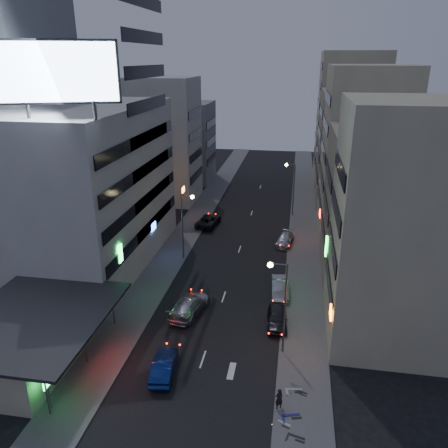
% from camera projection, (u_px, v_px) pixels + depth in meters
% --- Properties ---
extents(ground, '(180.00, 180.00, 0.00)m').
position_uv_depth(ground, '(191.00, 395.00, 31.54)').
color(ground, black).
rests_on(ground, ground).
extents(sidewalk_left, '(4.00, 120.00, 0.12)m').
position_uv_depth(sidewalk_left, '(186.00, 233.00, 60.40)').
color(sidewalk_left, '#4C4C4F').
rests_on(sidewalk_left, ground).
extents(sidewalk_right, '(4.00, 120.00, 0.12)m').
position_uv_depth(sidewalk_right, '(303.00, 241.00, 57.89)').
color(sidewalk_right, '#4C4C4F').
rests_on(sidewalk_right, ground).
extents(food_court, '(11.00, 13.00, 3.88)m').
position_uv_depth(food_court, '(27.00, 336.00, 34.86)').
color(food_court, '#BCB493').
rests_on(food_court, ground).
extents(white_building, '(14.00, 24.00, 18.00)m').
position_uv_depth(white_building, '(85.00, 188.00, 49.42)').
color(white_building, beige).
rests_on(white_building, ground).
extents(grey_tower, '(10.00, 14.00, 34.00)m').
position_uv_depth(grey_tower, '(17.00, 111.00, 50.74)').
color(grey_tower, gray).
rests_on(grey_tower, ground).
extents(shophouse_near, '(10.00, 11.00, 20.00)m').
position_uv_depth(shophouse_near, '(399.00, 227.00, 35.29)').
color(shophouse_near, '#BCB493').
rests_on(shophouse_near, ground).
extents(shophouse_mid, '(11.00, 12.00, 16.00)m').
position_uv_depth(shophouse_mid, '(379.00, 206.00, 46.52)').
color(shophouse_mid, gray).
rests_on(shophouse_mid, ground).
extents(shophouse_far, '(10.00, 14.00, 22.00)m').
position_uv_depth(shophouse_far, '(363.00, 153.00, 57.50)').
color(shophouse_far, '#BCB493').
rests_on(shophouse_far, ground).
extents(far_left_a, '(11.00, 10.00, 20.00)m').
position_uv_depth(far_left_a, '(163.00, 141.00, 71.85)').
color(far_left_a, beige).
rests_on(far_left_a, ground).
extents(far_left_b, '(12.00, 10.00, 15.00)m').
position_uv_depth(far_left_b, '(181.00, 142.00, 84.80)').
color(far_left_b, gray).
rests_on(far_left_b, ground).
extents(far_right_a, '(11.00, 12.00, 18.00)m').
position_uv_depth(far_right_a, '(353.00, 147.00, 71.95)').
color(far_right_a, gray).
rests_on(far_right_a, ground).
extents(far_right_b, '(12.00, 12.00, 24.00)m').
position_uv_depth(far_right_b, '(350.00, 118.00, 83.69)').
color(far_right_b, '#BCB493').
rests_on(far_right_b, ground).
extents(billboard, '(9.52, 3.75, 6.20)m').
position_uv_depth(billboard, '(56.00, 73.00, 35.04)').
color(billboard, '#595B60').
rests_on(billboard, white_building).
extents(street_lamp_right_near, '(1.60, 0.44, 8.02)m').
position_uv_depth(street_lamp_right_near, '(281.00, 295.00, 34.23)').
color(street_lamp_right_near, '#595B60').
rests_on(street_lamp_right_near, sidewalk_right).
extents(street_lamp_left, '(1.60, 0.44, 8.02)m').
position_uv_depth(street_lamp_left, '(185.00, 218.00, 50.82)').
color(street_lamp_left, '#595B60').
rests_on(street_lamp_left, sidewalk_left).
extents(street_lamp_right_far, '(1.60, 0.44, 8.02)m').
position_uv_depth(street_lamp_right_far, '(292.00, 182.00, 65.54)').
color(street_lamp_right_far, '#595B60').
rests_on(street_lamp_right_far, sidewalk_right).
extents(parked_car_right_near, '(2.06, 4.51, 1.50)m').
position_uv_depth(parked_car_right_near, '(277.00, 318.00, 39.47)').
color(parked_car_right_near, '#27272C').
rests_on(parked_car_right_near, ground).
extents(parked_car_right_mid, '(2.03, 4.88, 1.57)m').
position_uv_depth(parked_car_right_mid, '(280.00, 288.00, 44.57)').
color(parked_car_right_mid, '#A8ABB0').
rests_on(parked_car_right_mid, ground).
extents(parked_car_left, '(3.22, 5.89, 1.57)m').
position_uv_depth(parked_car_left, '(208.00, 220.00, 63.09)').
color(parked_car_left, black).
rests_on(parked_car_left, ground).
extents(parked_car_right_far, '(2.45, 4.80, 1.33)m').
position_uv_depth(parked_car_right_far, '(285.00, 240.00, 56.69)').
color(parked_car_right_far, '#A5A8AD').
rests_on(parked_car_right_far, ground).
extents(road_car_blue, '(2.13, 4.70, 1.50)m').
position_uv_depth(road_car_blue, '(164.00, 366.00, 33.33)').
color(road_car_blue, navy).
rests_on(road_car_blue, ground).
extents(road_car_silver, '(3.43, 6.13, 1.68)m').
position_uv_depth(road_car_silver, '(189.00, 305.00, 41.36)').
color(road_car_silver, '#ABADB4').
rests_on(road_car_silver, ground).
extents(person, '(0.71, 0.64, 1.63)m').
position_uv_depth(person, '(279.00, 399.00, 29.88)').
color(person, black).
rests_on(person, sidewalk_right).
extents(scooter_black_a, '(0.99, 1.81, 1.05)m').
position_uv_depth(scooter_black_a, '(306.00, 432.00, 27.57)').
color(scooter_black_a, black).
rests_on(scooter_black_a, sidewalk_right).
extents(scooter_silver_a, '(1.13, 1.67, 0.97)m').
position_uv_depth(scooter_silver_a, '(292.00, 419.00, 28.58)').
color(scooter_silver_a, '#B4B8BC').
rests_on(scooter_silver_a, sidewalk_right).
extents(scooter_blue, '(1.16, 2.02, 1.17)m').
position_uv_depth(scooter_blue, '(300.00, 406.00, 29.54)').
color(scooter_blue, navy).
rests_on(scooter_blue, sidewalk_right).
extents(scooter_black_b, '(1.04, 1.69, 0.98)m').
position_uv_depth(scooter_black_b, '(309.00, 388.00, 31.32)').
color(scooter_black_b, black).
rests_on(scooter_black_b, sidewalk_right).
extents(scooter_silver_b, '(0.93, 1.95, 1.15)m').
position_uv_depth(scooter_silver_b, '(303.00, 382.00, 31.75)').
color(scooter_silver_b, '#A3A6AB').
rests_on(scooter_silver_b, sidewalk_right).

